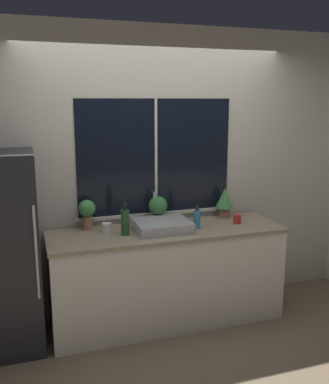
% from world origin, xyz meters
% --- Properties ---
extents(ground_plane, '(14.00, 14.00, 0.00)m').
position_xyz_m(ground_plane, '(0.00, 0.00, 0.00)').
color(ground_plane, brown).
extents(wall_back, '(8.00, 0.09, 2.70)m').
position_xyz_m(wall_back, '(0.00, 0.68, 1.35)').
color(wall_back, beige).
rests_on(wall_back, ground_plane).
extents(wall_right, '(0.06, 7.00, 2.70)m').
position_xyz_m(wall_right, '(2.09, 1.50, 1.35)').
color(wall_right, beige).
rests_on(wall_right, ground_plane).
extents(counter, '(2.13, 0.64, 0.88)m').
position_xyz_m(counter, '(0.00, 0.31, 0.44)').
color(counter, white).
rests_on(counter, ground_plane).
extents(sink, '(0.48, 0.46, 0.31)m').
position_xyz_m(sink, '(-0.05, 0.31, 0.93)').
color(sink, '#ADADB2').
rests_on(sink, counter).
extents(potted_plant_left, '(0.15, 0.15, 0.27)m').
position_xyz_m(potted_plant_left, '(-0.68, 0.55, 1.05)').
color(potted_plant_left, '#9E6B4C').
rests_on(potted_plant_left, counter).
extents(potted_plant_center, '(0.18, 0.18, 0.26)m').
position_xyz_m(potted_plant_center, '(-0.01, 0.55, 1.03)').
color(potted_plant_center, '#9E6B4C').
rests_on(potted_plant_center, counter).
extents(potted_plant_right, '(0.18, 0.18, 0.29)m').
position_xyz_m(potted_plant_right, '(0.68, 0.55, 1.05)').
color(potted_plant_right, '#9E6B4C').
rests_on(potted_plant_right, counter).
extents(soap_bottle, '(0.07, 0.07, 0.21)m').
position_xyz_m(soap_bottle, '(0.27, 0.27, 0.97)').
color(soap_bottle, teal).
rests_on(soap_bottle, counter).
extents(bottle_tall, '(0.07, 0.07, 0.29)m').
position_xyz_m(bottle_tall, '(-0.39, 0.28, 1.00)').
color(bottle_tall, '#235128').
rests_on(bottle_tall, counter).
extents(mug_white, '(0.09, 0.09, 0.08)m').
position_xyz_m(mug_white, '(-0.53, 0.40, 0.92)').
color(mug_white, white).
rests_on(mug_white, counter).
extents(mug_red, '(0.07, 0.07, 0.09)m').
position_xyz_m(mug_red, '(0.70, 0.30, 0.93)').
color(mug_red, '#B72D28').
rests_on(mug_red, counter).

